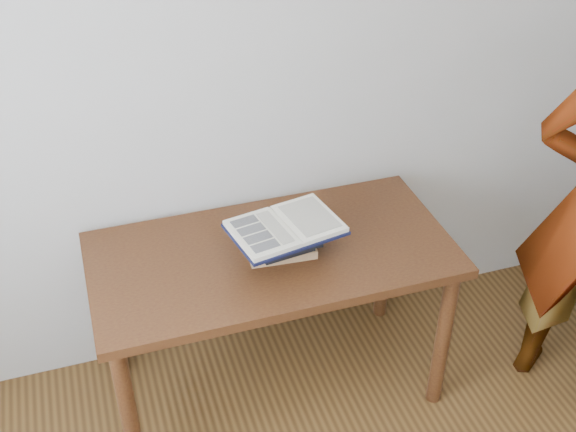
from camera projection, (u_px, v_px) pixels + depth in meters
name	position (u px, v px, depth m)	size (l,w,h in m)	color
room_shell	(447.00, 328.00, 0.98)	(3.54, 3.54, 2.62)	#ADAAA4
desk	(272.00, 272.00, 2.67)	(1.32, 0.66, 0.71)	#472911
book_stack	(283.00, 239.00, 2.58)	(0.26, 0.20, 0.12)	tan
open_book	(286.00, 227.00, 2.51)	(0.42, 0.32, 0.03)	black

